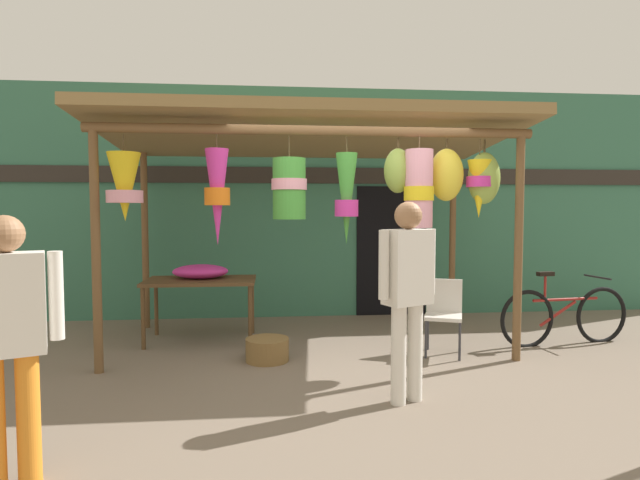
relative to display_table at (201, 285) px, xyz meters
The scene contains 10 objects.
ground_plane 2.20m from the display_table, 35.43° to the right, with size 30.00×30.00×0.00m, color #756656.
shop_facade 2.47m from the display_table, 40.56° to the left, with size 12.22×0.29×3.48m.
market_stall_canopy 2.20m from the display_table, 17.40° to the right, with size 4.88×2.49×2.73m.
display_table is the anchor object (origin of this frame).
flower_heap_on_table 0.18m from the display_table, 87.71° to the left, with size 0.69×0.48×0.18m.
folding_chair 2.96m from the display_table, 16.66° to the right, with size 0.52×0.52×0.84m.
wicker_basket_by_table 1.38m from the display_table, 48.73° to the right, with size 0.47×0.47×0.25m, color brown.
parked_bicycle 4.48m from the display_table, ahead, with size 1.74×0.44×0.92m.
vendor_in_orange 3.04m from the display_table, 48.14° to the right, with size 0.54×0.37×1.70m.
customer_foreground 3.40m from the display_table, 101.15° to the right, with size 0.56×0.35×1.61m.
Camera 1 is at (-0.83, -5.20, 1.63)m, focal length 28.58 mm.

